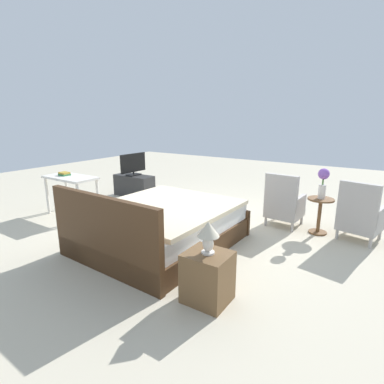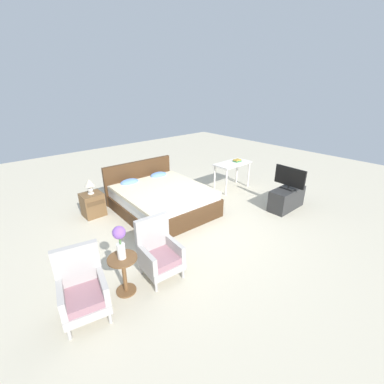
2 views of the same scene
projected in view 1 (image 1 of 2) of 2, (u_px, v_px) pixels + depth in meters
ground_plane at (193, 224)px, 5.24m from camera, size 16.00×16.00×0.00m
bed at (159, 226)px, 4.31m from camera, size 1.89×2.20×0.96m
armchair_by_window_left at (360, 217)px, 4.45m from camera, size 0.64×0.64×0.92m
armchair_by_window_right at (284, 205)px, 5.05m from camera, size 0.58×0.58×0.92m
side_table at (320, 211)px, 4.74m from camera, size 0.40×0.40×0.58m
flower_vase at (323, 180)px, 4.62m from camera, size 0.17×0.17×0.48m
nightstand at (208, 277)px, 3.00m from camera, size 0.44×0.41×0.52m
table_lamp at (208, 233)px, 2.88m from camera, size 0.22×0.22×0.33m
tv_stand at (134, 186)px, 7.02m from camera, size 0.96×0.40×0.50m
tv_flatscreen at (133, 164)px, 6.89m from camera, size 0.21×0.74×0.51m
vanity_desk at (71, 182)px, 5.57m from camera, size 1.04×0.52×0.75m
book_stack at (64, 174)px, 5.63m from camera, size 0.20×0.17×0.06m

